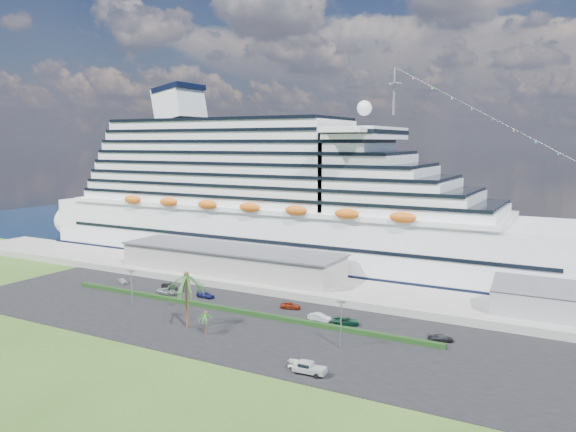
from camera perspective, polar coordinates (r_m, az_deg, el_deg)
The scene contains 22 objects.
ground at distance 102.04m, azimuth -7.11°, elevation -12.70°, with size 420.00×420.00×0.00m, color #30511B.
asphalt_lot at distance 110.59m, azimuth -3.72°, elevation -11.00°, with size 140.00×38.00×0.12m, color black.
wharf at distance 134.68m, azimuth 2.95°, elevation -7.21°, with size 240.00×20.00×1.80m, color gray.
water at distance 217.78m, azimuth 13.30°, elevation -1.94°, with size 420.00×160.00×0.02m, color black.
cruise_ship at distance 162.49m, azimuth -0.18°, elevation 1.02°, with size 191.00×38.00×54.00m.
terminal_building at distance 146.00m, azimuth -5.94°, elevation -4.42°, with size 61.00×15.00×6.30m.
port_shed at distance 121.45m, azimuth 25.87°, elevation -7.92°, with size 24.00×12.31×7.37m.
hedge at distance 118.62m, azimuth -5.72°, elevation -9.47°, with size 88.00×1.10×0.90m, color black.
lamp_post_left at distance 123.72m, azimuth -15.60°, elevation -6.70°, with size 1.60×0.35×8.27m.
lamp_post_right at distance 97.52m, azimuth 5.42°, elevation -10.33°, with size 1.60×0.35×8.27m.
palm_tall at distance 108.21m, azimuth -10.28°, elevation -6.48°, with size 8.82×8.82×11.13m.
palm_short at distance 105.29m, azimuth -8.36°, elevation -9.97°, with size 3.53×3.53×4.56m.
parked_car_0 at distance 146.81m, azimuth -16.45°, elevation -6.34°, with size 1.46×3.63×1.24m, color #B4B5B7.
parked_car_1 at distance 137.88m, azimuth -11.97°, elevation -7.02°, with size 1.66×4.76×1.57m, color black.
parked_car_2 at distance 133.87m, azimuth -12.21°, elevation -7.50°, with size 2.35×5.10×1.42m, color gray.
parked_car_3 at distance 129.59m, azimuth -8.38°, elevation -7.94°, with size 1.84×4.53×1.32m, color #141647.
parked_car_4 at distance 120.06m, azimuth 0.25°, elevation -9.07°, with size 1.75×4.34×1.48m, color maroon.
parked_car_5 at distance 112.57m, azimuth 3.21°, elevation -10.22°, with size 1.60×4.58×1.51m, color silver.
parked_car_6 at distance 110.65m, azimuth 5.91°, elevation -10.59°, with size 2.42×5.25×1.46m, color #0E3925.
parked_car_7 at distance 105.08m, azimuth 15.25°, elevation -11.86°, with size 1.85×4.55×1.32m, color black.
pickup_truck at distance 88.33m, azimuth 2.15°, elevation -15.16°, with size 5.31×2.20×1.84m.
boat_trailer at distance 89.82m, azimuth 1.39°, elevation -14.76°, with size 5.35×3.48×1.53m.
Camera 1 is at (56.38, -77.38, 35.28)m, focal length 35.00 mm.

